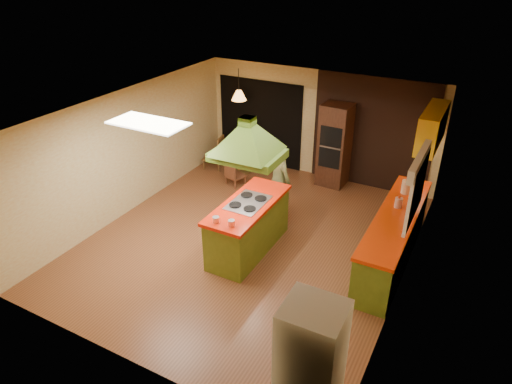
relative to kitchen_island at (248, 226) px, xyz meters
The scene contains 21 objects.
ground 0.57m from the kitchen_island, 110.91° to the left, with size 6.50×6.50×0.00m, color brown.
room_walls 0.82m from the kitchen_island, 110.91° to the left, with size 5.50×6.50×6.50m.
ceiling_plane 2.04m from the kitchen_island, 110.91° to the left, with size 6.50×6.50×0.00m, color silver.
brick_panel 3.77m from the kitchen_island, 71.96° to the left, with size 2.64×0.03×2.50m, color #381E14.
nook_opening 3.90m from the kitchen_island, 114.60° to the left, with size 2.20×0.03×2.10m, color black.
right_counter 2.50m from the kitchen_island, 20.58° to the left, with size 0.62×3.05×0.92m.
upper_cabinets 3.79m from the kitchen_island, 45.19° to the left, with size 0.34×1.40×0.70m, color yellow.
window_right 2.97m from the kitchen_island, 14.70° to the left, with size 0.12×1.35×1.06m.
fluor_panel 2.51m from the kitchen_island, 142.67° to the right, with size 1.20×0.60×0.03m, color white.
kitchen_island is the anchor object (origin of this frame).
range_hood 1.76m from the kitchen_island, 82.87° to the left, with size 1.13×0.83×0.80m.
man 1.35m from the kitchen_island, 92.18° to the left, with size 0.58×0.38×1.60m, color brown.
refrigerator 3.39m from the kitchen_island, 49.37° to the right, with size 0.65×0.62×1.59m, color white.
wall_oven 3.29m from the kitchen_island, 82.59° to the left, with size 0.65×0.63×1.89m.
dining_table 3.29m from the kitchen_island, 122.46° to the left, with size 0.96×0.96×0.72m.
chair_left 3.64m from the kitchen_island, 132.66° to the left, with size 0.45×0.45×0.81m, color brown, non-canonical shape.
chair_near 2.61m from the kitchen_island, 125.48° to the left, with size 0.37×0.37×0.68m, color brown, non-canonical shape.
pendant_lamp 3.58m from the kitchen_island, 122.46° to the left, with size 0.34×0.34×0.22m, color #FF9E3F.
canister_large 2.92m from the kitchen_island, 36.84° to the left, with size 0.17×0.17×0.24m, color #F6E7C6.
canister_medium 2.94m from the kitchen_island, 37.64° to the left, with size 0.14×0.14×0.20m, color #FFE6CD.
canister_small 2.61m from the kitchen_island, 26.41° to the left, with size 0.13×0.13×0.17m, color beige.
Camera 1 is at (3.44, -6.23, 4.81)m, focal length 32.00 mm.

